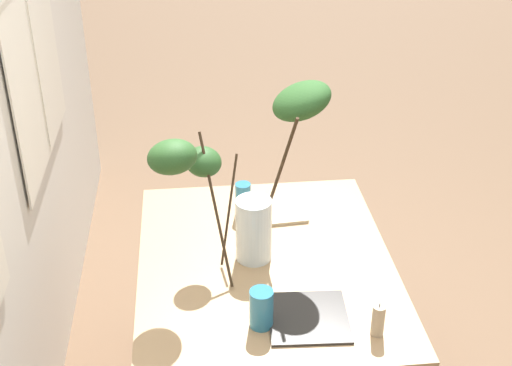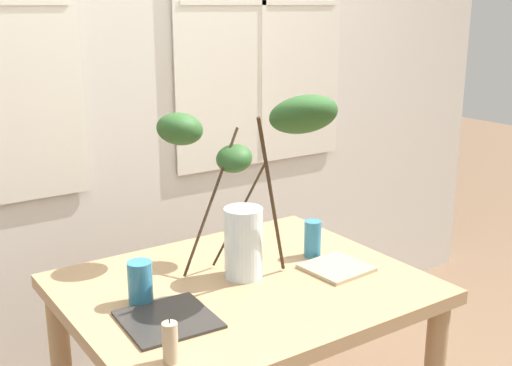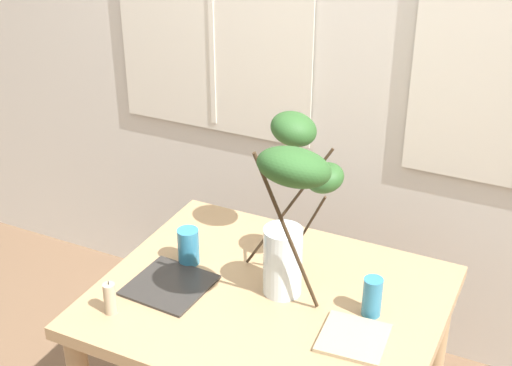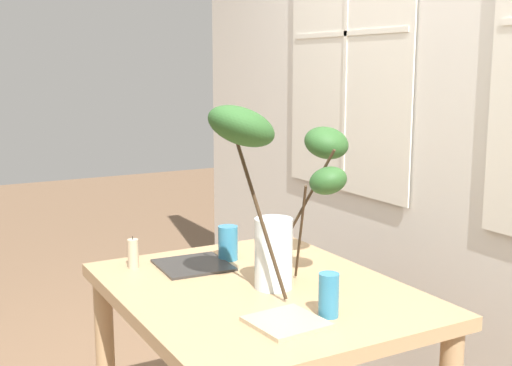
# 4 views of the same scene
# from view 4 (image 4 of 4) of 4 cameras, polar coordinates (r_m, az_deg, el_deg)

# --- Properties ---
(back_wall_with_windows) EXTENTS (4.43, 0.14, 2.70)m
(back_wall_with_windows) POSITION_cam_4_polar(r_m,az_deg,el_deg) (2.80, 17.37, 6.39)
(back_wall_with_windows) COLOR beige
(back_wall_with_windows) RESTS_ON ground
(dining_table) EXTENTS (1.16, 0.94, 0.75)m
(dining_table) POSITION_cam_4_polar(r_m,az_deg,el_deg) (2.38, 0.24, -11.53)
(dining_table) COLOR tan
(dining_table) RESTS_ON ground
(vase_with_branches) EXTENTS (0.46, 0.72, 0.69)m
(vase_with_branches) POSITION_cam_4_polar(r_m,az_deg,el_deg) (2.22, 2.18, -0.07)
(vase_with_branches) COLOR silver
(vase_with_branches) RESTS_ON dining_table
(drinking_glass_blue_left) EXTENTS (0.08, 0.08, 0.14)m
(drinking_glass_blue_left) POSITION_cam_4_polar(r_m,az_deg,el_deg) (2.64, -2.44, -5.21)
(drinking_glass_blue_left) COLOR teal
(drinking_glass_blue_left) RESTS_ON dining_table
(drinking_glass_blue_right) EXTENTS (0.06, 0.06, 0.14)m
(drinking_glass_blue_right) POSITION_cam_4_polar(r_m,az_deg,el_deg) (2.07, 6.32, -9.62)
(drinking_glass_blue_right) COLOR teal
(drinking_glass_blue_right) RESTS_ON dining_table
(plate_square_left) EXTENTS (0.28, 0.28, 0.01)m
(plate_square_left) POSITION_cam_4_polar(r_m,az_deg,el_deg) (2.58, -5.46, -7.09)
(plate_square_left) COLOR #2D2B28
(plate_square_left) RESTS_ON dining_table
(plate_square_right) EXTENTS (0.22, 0.22, 0.01)m
(plate_square_right) POSITION_cam_4_polar(r_m,az_deg,el_deg) (2.02, 2.65, -11.95)
(plate_square_right) COLOR tan
(plate_square_right) RESTS_ON dining_table
(pillar_candle) EXTENTS (0.04, 0.04, 0.12)m
(pillar_candle) POSITION_cam_4_polar(r_m,az_deg,el_deg) (2.58, -10.60, -6.03)
(pillar_candle) COLOR tan
(pillar_candle) RESTS_ON dining_table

